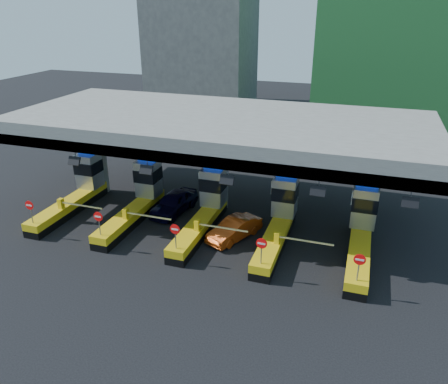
% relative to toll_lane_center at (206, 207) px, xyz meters
% --- Properties ---
extents(ground, '(120.00, 120.00, 0.00)m').
position_rel_toll_lane_center_xyz_m(ground, '(-0.00, -0.28, -1.40)').
color(ground, black).
rests_on(ground, ground).
extents(toll_canopy, '(28.00, 12.09, 7.00)m').
position_rel_toll_lane_center_xyz_m(toll_canopy, '(-0.00, 2.59, 4.74)').
color(toll_canopy, slate).
rests_on(toll_canopy, ground).
extents(toll_lane_far_left, '(4.43, 8.00, 4.16)m').
position_rel_toll_lane_center_xyz_m(toll_lane_far_left, '(-10.00, 0.00, 0.00)').
color(toll_lane_far_left, black).
rests_on(toll_lane_far_left, ground).
extents(toll_lane_left, '(4.43, 8.00, 4.16)m').
position_rel_toll_lane_center_xyz_m(toll_lane_left, '(-5.00, 0.00, 0.00)').
color(toll_lane_left, black).
rests_on(toll_lane_left, ground).
extents(toll_lane_center, '(4.43, 8.00, 4.16)m').
position_rel_toll_lane_center_xyz_m(toll_lane_center, '(0.00, 0.00, 0.00)').
color(toll_lane_center, black).
rests_on(toll_lane_center, ground).
extents(toll_lane_right, '(4.43, 8.00, 4.16)m').
position_rel_toll_lane_center_xyz_m(toll_lane_right, '(5.00, 0.00, 0.00)').
color(toll_lane_right, black).
rests_on(toll_lane_right, ground).
extents(toll_lane_far_right, '(4.43, 8.00, 4.16)m').
position_rel_toll_lane_center_xyz_m(toll_lane_far_right, '(10.00, 0.00, 0.00)').
color(toll_lane_far_right, black).
rests_on(toll_lane_far_right, ground).
extents(bg_building_scaffold, '(18.00, 12.00, 28.00)m').
position_rel_toll_lane_center_xyz_m(bg_building_scaffold, '(12.00, 31.72, 12.60)').
color(bg_building_scaffold, '#1E5926').
rests_on(bg_building_scaffold, ground).
extents(bg_building_concrete, '(14.00, 10.00, 18.00)m').
position_rel_toll_lane_center_xyz_m(bg_building_concrete, '(-14.00, 35.72, 7.60)').
color(bg_building_concrete, '#4C4C49').
rests_on(bg_building_concrete, ground).
extents(van, '(2.45, 4.72, 1.53)m').
position_rel_toll_lane_center_xyz_m(van, '(-2.94, 1.26, -0.63)').
color(van, black).
rests_on(van, ground).
extents(red_car, '(2.97, 4.27, 1.33)m').
position_rel_toll_lane_center_xyz_m(red_car, '(2.31, -1.03, -0.73)').
color(red_car, '#AC3C0D').
rests_on(red_car, ground).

